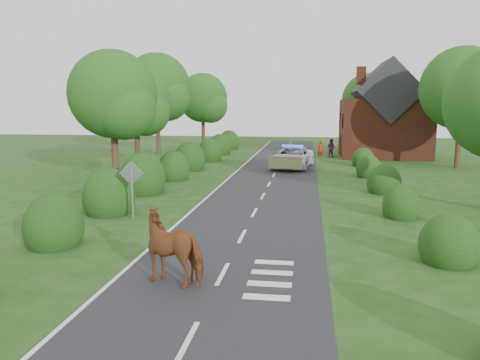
% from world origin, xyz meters
% --- Properties ---
extents(ground, '(120.00, 120.00, 0.00)m').
position_xyz_m(ground, '(0.00, 0.00, 0.00)').
color(ground, '#1C3E13').
extents(road, '(6.00, 70.00, 0.02)m').
position_xyz_m(road, '(0.00, 15.00, 0.01)').
color(road, black).
rests_on(road, ground).
extents(road_markings, '(4.96, 70.00, 0.01)m').
position_xyz_m(road_markings, '(-1.60, 12.93, 0.03)').
color(road_markings, white).
rests_on(road_markings, road).
extents(hedgerow_left, '(2.75, 50.41, 3.00)m').
position_xyz_m(hedgerow_left, '(-6.51, 11.69, 0.75)').
color(hedgerow_left, black).
rests_on(hedgerow_left, ground).
extents(hedgerow_right, '(2.10, 45.78, 2.10)m').
position_xyz_m(hedgerow_right, '(6.60, 11.21, 0.55)').
color(hedgerow_right, black).
rests_on(hedgerow_right, ground).
extents(tree_left_a, '(5.74, 5.60, 8.38)m').
position_xyz_m(tree_left_a, '(-9.75, 11.86, 5.34)').
color(tree_left_a, '#332316').
rests_on(tree_left_a, ground).
extents(tree_left_b, '(5.74, 5.60, 8.07)m').
position_xyz_m(tree_left_b, '(-11.25, 19.86, 5.04)').
color(tree_left_b, '#332316').
rests_on(tree_left_b, ground).
extents(tree_left_c, '(6.97, 6.80, 10.22)m').
position_xyz_m(tree_left_c, '(-12.70, 29.83, 6.53)').
color(tree_left_c, '#332316').
rests_on(tree_left_c, ground).
extents(tree_left_d, '(6.15, 6.00, 8.89)m').
position_xyz_m(tree_left_d, '(-10.23, 39.85, 5.64)').
color(tree_left_d, '#332316').
rests_on(tree_left_d, ground).
extents(tree_right_b, '(6.56, 6.40, 9.40)m').
position_xyz_m(tree_right_b, '(14.29, 21.84, 5.94)').
color(tree_right_b, '#332316').
rests_on(tree_right_b, ground).
extents(tree_right_c, '(6.15, 6.00, 8.58)m').
position_xyz_m(tree_right_c, '(9.27, 37.85, 5.34)').
color(tree_right_c, '#332316').
rests_on(tree_right_c, ground).
extents(road_sign, '(1.06, 0.08, 2.53)m').
position_xyz_m(road_sign, '(-5.00, 2.00, 1.65)').
color(road_sign, gray).
rests_on(road_sign, ground).
extents(house, '(8.00, 7.40, 9.17)m').
position_xyz_m(house, '(9.49, 30.00, 3.79)').
color(house, brown).
rests_on(house, ground).
extents(cow, '(2.55, 1.75, 1.65)m').
position_xyz_m(cow, '(-1.19, -4.63, 0.83)').
color(cow, '#562216').
rests_on(cow, ground).
extents(police_van, '(3.58, 6.38, 1.82)m').
position_xyz_m(police_van, '(1.14, 20.25, 0.84)').
color(police_van, white).
rests_on(police_van, ground).
extents(pedestrian_red, '(0.69, 0.51, 1.72)m').
position_xyz_m(pedestrian_red, '(3.51, 27.69, 0.86)').
color(pedestrian_red, maroon).
rests_on(pedestrian_red, ground).
extents(pedestrian_purple, '(1.07, 1.05, 1.74)m').
position_xyz_m(pedestrian_purple, '(4.57, 29.34, 0.87)').
color(pedestrian_purple, '#5B1567').
rests_on(pedestrian_purple, ground).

